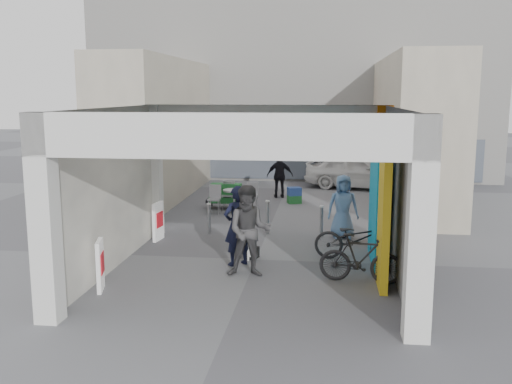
# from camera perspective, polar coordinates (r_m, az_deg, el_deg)

# --- Properties ---
(ground) EXTENTS (90.00, 90.00, 0.00)m
(ground) POSITION_cam_1_polar(r_m,az_deg,el_deg) (13.27, -0.01, -6.77)
(ground) COLOR #5C5D62
(ground) RESTS_ON ground
(arcade_canopy) EXTENTS (6.40, 6.45, 6.40)m
(arcade_canopy) POSITION_cam_1_polar(r_m,az_deg,el_deg) (11.93, 2.08, 2.66)
(arcade_canopy) COLOR silver
(arcade_canopy) RESTS_ON ground
(far_building) EXTENTS (18.00, 4.08, 8.00)m
(far_building) POSITION_cam_1_polar(r_m,az_deg,el_deg) (26.66, 3.72, 10.25)
(far_building) COLOR silver
(far_building) RESTS_ON ground
(plaza_bldg_left) EXTENTS (2.00, 9.00, 5.00)m
(plaza_bldg_left) POSITION_cam_1_polar(r_m,az_deg,el_deg) (21.05, -9.78, 6.18)
(plaza_bldg_left) COLOR #B9AF9A
(plaza_bldg_left) RESTS_ON ground
(plaza_bldg_right) EXTENTS (2.00, 9.00, 5.00)m
(plaza_bldg_right) POSITION_cam_1_polar(r_m,az_deg,el_deg) (20.37, 15.39, 5.86)
(plaza_bldg_right) COLOR #B9AF9A
(plaza_bldg_right) RESTS_ON ground
(bollard_left) EXTENTS (0.09, 0.09, 0.82)m
(bollard_left) POSITION_cam_1_polar(r_m,az_deg,el_deg) (15.66, -4.71, -2.66)
(bollard_left) COLOR gray
(bollard_left) RESTS_ON ground
(bollard_center) EXTENTS (0.09, 0.09, 0.91)m
(bollard_center) POSITION_cam_1_polar(r_m,az_deg,el_deg) (15.52, 1.16, -2.57)
(bollard_center) COLOR gray
(bollard_center) RESTS_ON ground
(bollard_right) EXTENTS (0.09, 0.09, 0.81)m
(bollard_right) POSITION_cam_1_polar(r_m,az_deg,el_deg) (15.36, 6.56, -2.95)
(bollard_right) COLOR gray
(bollard_right) RESTS_ON ground
(advert_board_near) EXTENTS (0.21, 0.55, 1.00)m
(advert_board_near) POSITION_cam_1_polar(r_m,az_deg,el_deg) (11.54, -15.31, -7.06)
(advert_board_near) COLOR silver
(advert_board_near) RESTS_ON ground
(advert_board_far) EXTENTS (0.16, 0.56, 1.00)m
(advert_board_far) POSITION_cam_1_polar(r_m,az_deg,el_deg) (15.07, -9.76, -2.89)
(advert_board_far) COLOR silver
(advert_board_far) RESTS_ON ground
(cafe_set) EXTENTS (1.50, 1.21, 0.91)m
(cafe_set) POSITION_cam_1_polar(r_m,az_deg,el_deg) (18.60, -2.42, -0.92)
(cafe_set) COLOR #9F9FA4
(cafe_set) RESTS_ON ground
(produce_stand) EXTENTS (1.22, 0.66, 0.81)m
(produce_stand) POSITION_cam_1_polar(r_m,az_deg,el_deg) (19.06, -3.08, -0.67)
(produce_stand) COLOR black
(produce_stand) RESTS_ON ground
(crate_stack) EXTENTS (0.54, 0.48, 0.56)m
(crate_stack) POSITION_cam_1_polar(r_m,az_deg,el_deg) (19.92, 3.85, -0.33)
(crate_stack) COLOR #175122
(crate_stack) RESTS_ON ground
(border_collie) EXTENTS (0.25, 0.50, 0.69)m
(border_collie) POSITION_cam_1_polar(r_m,az_deg,el_deg) (13.22, -0.46, -5.60)
(border_collie) COLOR black
(border_collie) RESTS_ON ground
(man_with_dog) EXTENTS (0.78, 0.74, 1.80)m
(man_with_dog) POSITION_cam_1_polar(r_m,az_deg,el_deg) (12.65, -1.90, -3.38)
(man_with_dog) COLOR black
(man_with_dog) RESTS_ON ground
(man_back_turned) EXTENTS (1.00, 0.81, 1.93)m
(man_back_turned) POSITION_cam_1_polar(r_m,az_deg,el_deg) (11.87, -0.66, -3.94)
(man_back_turned) COLOR #3C3C3E
(man_back_turned) RESTS_ON ground
(man_elderly) EXTENTS (0.89, 0.65, 1.69)m
(man_elderly) POSITION_cam_1_polar(r_m,az_deg,el_deg) (15.21, 8.68, -1.45)
(man_elderly) COLOR #5D83B4
(man_elderly) RESTS_ON ground
(man_crates) EXTENTS (1.01, 0.55, 1.64)m
(man_crates) POSITION_cam_1_polar(r_m,az_deg,el_deg) (20.89, 2.40, 1.65)
(man_crates) COLOR black
(man_crates) RESTS_ON ground
(bicycle_front) EXTENTS (1.98, 0.84, 1.01)m
(bicycle_front) POSITION_cam_1_polar(r_m,az_deg,el_deg) (13.29, 10.04, -4.61)
(bicycle_front) COLOR black
(bicycle_front) RESTS_ON ground
(bicycle_rear) EXTENTS (1.73, 0.70, 1.01)m
(bicycle_rear) POSITION_cam_1_polar(r_m,az_deg,el_deg) (11.76, 10.44, -6.56)
(bicycle_rear) COLOR black
(bicycle_rear) RESTS_ON ground
(white_van) EXTENTS (4.48, 2.72, 1.43)m
(white_van) POSITION_cam_1_polar(r_m,az_deg,el_deg) (23.27, 10.18, 2.09)
(white_van) COLOR white
(white_van) RESTS_ON ground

